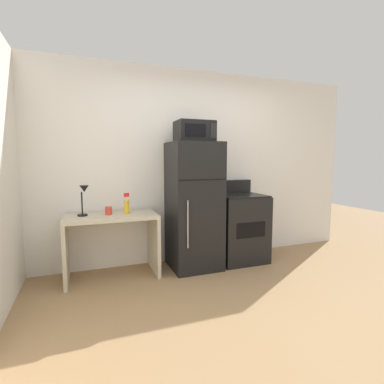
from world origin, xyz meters
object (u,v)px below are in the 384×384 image
at_px(desk, 112,234).
at_px(desk_lamp, 84,195).
at_px(refrigerator, 194,206).
at_px(spray_bottle, 127,205).
at_px(microwave, 194,132).
at_px(oven_range, 239,227).
at_px(coffee_mug, 109,211).

height_order(desk, desk_lamp, desk_lamp).
bearing_deg(refrigerator, desk_lamp, 177.41).
bearing_deg(refrigerator, spray_bottle, 177.13).
bearing_deg(microwave, oven_range, 3.15).
distance_m(microwave, oven_range, 1.45).
distance_m(spray_bottle, microwave, 1.23).
relative_size(desk, coffee_mug, 11.12).
xyz_separation_m(coffee_mug, spray_bottle, (0.21, -0.01, 0.05)).
relative_size(desk, microwave, 2.30).
height_order(desk_lamp, spray_bottle, desk_lamp).
height_order(refrigerator, oven_range, refrigerator).
distance_m(coffee_mug, spray_bottle, 0.22).
height_order(refrigerator, microwave, microwave).
bearing_deg(refrigerator, oven_range, 1.37).
relative_size(microwave, oven_range, 0.42).
xyz_separation_m(desk, spray_bottle, (0.19, 0.01, 0.33)).
bearing_deg(coffee_mug, microwave, -3.81).
bearing_deg(oven_range, coffee_mug, 178.92).
height_order(desk, microwave, microwave).
relative_size(desk_lamp, microwave, 0.77).
relative_size(desk_lamp, oven_range, 0.32).
height_order(desk_lamp, oven_range, desk_lamp).
bearing_deg(refrigerator, coffee_mug, 177.34).
bearing_deg(microwave, coffee_mug, 176.19).
height_order(desk, oven_range, oven_range).
height_order(spray_bottle, microwave, microwave).
height_order(coffee_mug, refrigerator, refrigerator).
bearing_deg(desk_lamp, refrigerator, -2.59).
relative_size(desk, oven_range, 0.96).
xyz_separation_m(spray_bottle, oven_range, (1.52, -0.03, -0.38)).
distance_m(coffee_mug, microwave, 1.42).
xyz_separation_m(desk, oven_range, (1.71, -0.01, -0.05)).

